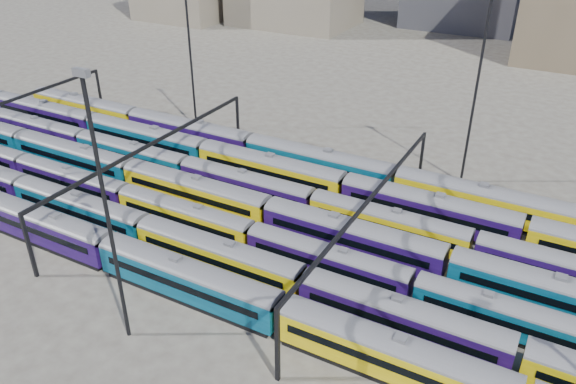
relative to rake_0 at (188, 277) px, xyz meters
The scene contains 14 objects.
ground 15.58m from the rake_0, 77.94° to the left, with size 500.00×500.00×0.00m, color #46423B.
rake_0 is the anchor object (origin of this frame).
rake_1 11.58m from the rake_0, 25.59° to the left, with size 122.36×2.98×5.02m.
rake_2 20.29m from the rake_0, 150.48° to the left, with size 113.13×2.76×4.63m.
rake_3 18.87m from the rake_0, 52.64° to the left, with size 151.81×3.17×5.35m.
rake_4 20.41m from the rake_0, 78.50° to the left, with size 118.30×2.89×4.85m.
rake_5 25.49m from the rake_0, 101.30° to the left, with size 155.55×3.25×5.48m.
rake_6 30.00m from the rake_0, 89.91° to the left, with size 113.07×3.31×5.59m.
gantry_0 49.30m from the rake_0, 162.23° to the left, with size 0.35×40.35×8.03m.
gantry_1 22.88m from the rake_0, 138.23° to the left, with size 0.35×40.35×8.03m.
gantry_2 20.39m from the rake_0, 48.64° to the left, with size 0.35×40.35×8.03m.
mast_1 47.04m from the rake_0, 125.91° to the left, with size 1.40×0.50×25.60m.
mast_2 13.34m from the rake_0, 104.38° to the right, with size 1.40×0.50×25.60m.
mast_3 44.48m from the rake_0, 64.98° to the left, with size 1.40×0.50×25.60m.
Camera 1 is at (27.20, -49.68, 37.42)m, focal length 35.00 mm.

